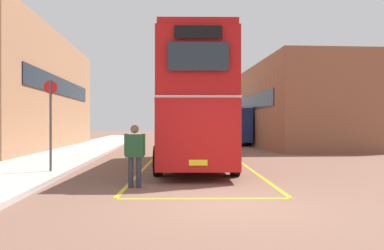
{
  "coord_description": "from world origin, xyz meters",
  "views": [
    {
      "loc": [
        -1.27,
        -8.18,
        1.72
      ],
      "look_at": [
        -0.07,
        8.7,
        1.66
      ],
      "focal_mm": 36.48,
      "sensor_mm": 36.0,
      "label": 1
    }
  ],
  "objects_px": {
    "double_decker_bus": "(195,104)",
    "bus_stop_sign": "(51,117)",
    "single_deck_bus": "(226,125)",
    "pedestrian_boarding": "(135,151)"
  },
  "relations": [
    {
      "from": "double_decker_bus",
      "to": "bus_stop_sign",
      "type": "distance_m",
      "value": 5.65
    },
    {
      "from": "bus_stop_sign",
      "to": "single_deck_bus",
      "type": "bearing_deg",
      "value": 65.19
    },
    {
      "from": "bus_stop_sign",
      "to": "pedestrian_boarding",
      "type": "bearing_deg",
      "value": -42.29
    },
    {
      "from": "pedestrian_boarding",
      "to": "double_decker_bus",
      "type": "bearing_deg",
      "value": 68.95
    },
    {
      "from": "pedestrian_boarding",
      "to": "bus_stop_sign",
      "type": "relative_size",
      "value": 0.56
    },
    {
      "from": "single_deck_bus",
      "to": "pedestrian_boarding",
      "type": "relative_size",
      "value": 4.98
    },
    {
      "from": "pedestrian_boarding",
      "to": "bus_stop_sign",
      "type": "bearing_deg",
      "value": 137.71
    },
    {
      "from": "double_decker_bus",
      "to": "pedestrian_boarding",
      "type": "relative_size",
      "value": 5.98
    },
    {
      "from": "double_decker_bus",
      "to": "single_deck_bus",
      "type": "distance_m",
      "value": 17.37
    },
    {
      "from": "single_deck_bus",
      "to": "pedestrian_boarding",
      "type": "height_order",
      "value": "single_deck_bus"
    }
  ]
}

